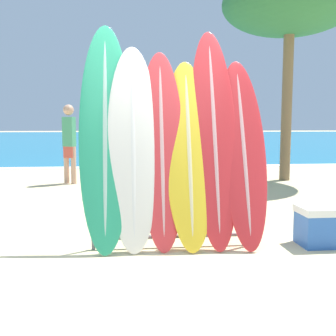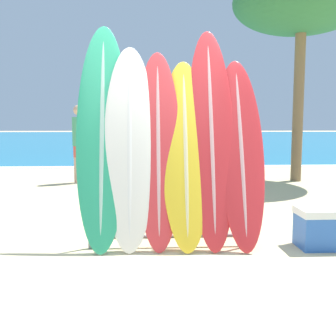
{
  "view_description": "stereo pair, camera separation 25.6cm",
  "coord_description": "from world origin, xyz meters",
  "px_view_note": "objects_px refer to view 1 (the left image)",
  "views": [
    {
      "loc": [
        -0.23,
        -3.84,
        1.35
      ],
      "look_at": [
        0.3,
        1.14,
        0.79
      ],
      "focal_mm": 42.0,
      "sensor_mm": 36.0,
      "label": 1
    },
    {
      "loc": [
        0.02,
        -3.87,
        1.35
      ],
      "look_at": [
        0.3,
        1.14,
        0.79
      ],
      "focal_mm": 42.0,
      "sensor_mm": 36.0,
      "label": 2
    }
  ],
  "objects_px": {
    "surfboard_slot_0": "(105,135)",
    "palm_tree": "(290,5)",
    "surfboard_slot_5": "(243,151)",
    "surfboard_slot_3": "(189,153)",
    "surfboard_slot_4": "(214,136)",
    "person_near_water": "(69,141)",
    "surfboard_slot_1": "(133,146)",
    "surfboard_rack": "(176,209)",
    "cooler_box": "(322,226)",
    "surfboard_slot_2": "(162,149)",
    "person_mid_beach": "(216,141)"
  },
  "relations": [
    {
      "from": "surfboard_slot_4",
      "to": "person_mid_beach",
      "type": "xyz_separation_m",
      "value": [
        1.37,
        5.8,
        -0.29
      ]
    },
    {
      "from": "surfboard_rack",
      "to": "surfboard_slot_0",
      "type": "bearing_deg",
      "value": 171.35
    },
    {
      "from": "surfboard_rack",
      "to": "cooler_box",
      "type": "distance_m",
      "value": 1.65
    },
    {
      "from": "surfboard_slot_1",
      "to": "person_near_water",
      "type": "height_order",
      "value": "surfboard_slot_1"
    },
    {
      "from": "cooler_box",
      "to": "surfboard_rack",
      "type": "bearing_deg",
      "value": 176.36
    },
    {
      "from": "surfboard_slot_1",
      "to": "surfboard_slot_3",
      "type": "bearing_deg",
      "value": -0.93
    },
    {
      "from": "surfboard_slot_1",
      "to": "surfboard_slot_2",
      "type": "xyz_separation_m",
      "value": [
        0.31,
        -0.0,
        -0.03
      ]
    },
    {
      "from": "person_near_water",
      "to": "palm_tree",
      "type": "bearing_deg",
      "value": 25.09
    },
    {
      "from": "person_near_water",
      "to": "palm_tree",
      "type": "distance_m",
      "value": 5.99
    },
    {
      "from": "surfboard_slot_0",
      "to": "surfboard_slot_5",
      "type": "distance_m",
      "value": 1.53
    },
    {
      "from": "surfboard_slot_1",
      "to": "surfboard_slot_5",
      "type": "xyz_separation_m",
      "value": [
        1.22,
        0.0,
        -0.06
      ]
    },
    {
      "from": "surfboard_rack",
      "to": "surfboard_slot_3",
      "type": "bearing_deg",
      "value": 18.75
    },
    {
      "from": "surfboard_rack",
      "to": "palm_tree",
      "type": "xyz_separation_m",
      "value": [
        3.29,
        4.94,
        3.68
      ]
    },
    {
      "from": "person_mid_beach",
      "to": "cooler_box",
      "type": "distance_m",
      "value": 6.05
    },
    {
      "from": "surfboard_slot_4",
      "to": "surfboard_slot_5",
      "type": "relative_size",
      "value": 1.16
    },
    {
      "from": "surfboard_slot_0",
      "to": "surfboard_slot_4",
      "type": "bearing_deg",
      "value": -0.42
    },
    {
      "from": "surfboard_slot_4",
      "to": "palm_tree",
      "type": "bearing_deg",
      "value": 59.46
    },
    {
      "from": "surfboard_slot_4",
      "to": "person_near_water",
      "type": "xyz_separation_m",
      "value": [
        -2.25,
        4.8,
        -0.24
      ]
    },
    {
      "from": "person_near_water",
      "to": "surfboard_slot_4",
      "type": "bearing_deg",
      "value": -40.17
    },
    {
      "from": "surfboard_rack",
      "to": "palm_tree",
      "type": "distance_m",
      "value": 6.99
    },
    {
      "from": "surfboard_slot_0",
      "to": "surfboard_slot_3",
      "type": "relative_size",
      "value": 1.19
    },
    {
      "from": "surfboard_slot_4",
      "to": "surfboard_slot_3",
      "type": "bearing_deg",
      "value": -169.21
    },
    {
      "from": "surfboard_rack",
      "to": "person_near_water",
      "type": "height_order",
      "value": "person_near_water"
    },
    {
      "from": "surfboard_slot_1",
      "to": "person_near_water",
      "type": "xyz_separation_m",
      "value": [
        -1.36,
        4.85,
        -0.13
      ]
    },
    {
      "from": "palm_tree",
      "to": "cooler_box",
      "type": "height_order",
      "value": "palm_tree"
    },
    {
      "from": "surfboard_slot_0",
      "to": "person_near_water",
      "type": "distance_m",
      "value": 4.92
    },
    {
      "from": "surfboard_rack",
      "to": "surfboard_slot_0",
      "type": "height_order",
      "value": "surfboard_slot_0"
    },
    {
      "from": "surfboard_slot_3",
      "to": "surfboard_slot_4",
      "type": "height_order",
      "value": "surfboard_slot_4"
    },
    {
      "from": "surfboard_slot_1",
      "to": "surfboard_slot_5",
      "type": "bearing_deg",
      "value": 0.22
    },
    {
      "from": "person_near_water",
      "to": "palm_tree",
      "type": "height_order",
      "value": "palm_tree"
    },
    {
      "from": "surfboard_slot_5",
      "to": "person_mid_beach",
      "type": "bearing_deg",
      "value": 79.86
    },
    {
      "from": "surfboard_rack",
      "to": "surfboard_slot_2",
      "type": "bearing_deg",
      "value": 157.66
    },
    {
      "from": "surfboard_slot_1",
      "to": "surfboard_slot_3",
      "type": "distance_m",
      "value": 0.61
    },
    {
      "from": "person_near_water",
      "to": "cooler_box",
      "type": "xyz_separation_m",
      "value": [
        3.45,
        -5.01,
        -0.76
      ]
    },
    {
      "from": "surfboard_slot_0",
      "to": "cooler_box",
      "type": "distance_m",
      "value": 2.61
    },
    {
      "from": "surfboard_slot_0",
      "to": "palm_tree",
      "type": "distance_m",
      "value": 6.92
    },
    {
      "from": "surfboard_slot_5",
      "to": "person_mid_beach",
      "type": "distance_m",
      "value": 5.93
    },
    {
      "from": "surfboard_slot_2",
      "to": "surfboard_slot_0",
      "type": "bearing_deg",
      "value": 174.84
    },
    {
      "from": "surfboard_slot_0",
      "to": "cooler_box",
      "type": "xyz_separation_m",
      "value": [
        2.39,
        -0.22,
        -1.02
      ]
    },
    {
      "from": "person_mid_beach",
      "to": "cooler_box",
      "type": "height_order",
      "value": "person_mid_beach"
    },
    {
      "from": "surfboard_slot_0",
      "to": "palm_tree",
      "type": "height_order",
      "value": "palm_tree"
    },
    {
      "from": "surfboard_rack",
      "to": "person_mid_beach",
      "type": "height_order",
      "value": "person_mid_beach"
    },
    {
      "from": "surfboard_slot_0",
      "to": "surfboard_slot_5",
      "type": "bearing_deg",
      "value": -1.87
    },
    {
      "from": "surfboard_slot_0",
      "to": "palm_tree",
      "type": "bearing_deg",
      "value": 50.02
    },
    {
      "from": "surfboard_slot_3",
      "to": "person_mid_beach",
      "type": "height_order",
      "value": "surfboard_slot_3"
    },
    {
      "from": "surfboard_rack",
      "to": "person_near_water",
      "type": "relative_size",
      "value": 1.02
    },
    {
      "from": "surfboard_slot_3",
      "to": "surfboard_slot_5",
      "type": "distance_m",
      "value": 0.61
    },
    {
      "from": "surfboard_slot_1",
      "to": "cooler_box",
      "type": "xyz_separation_m",
      "value": [
        2.09,
        -0.16,
        -0.89
      ]
    },
    {
      "from": "surfboard_rack",
      "to": "surfboard_slot_1",
      "type": "height_order",
      "value": "surfboard_slot_1"
    },
    {
      "from": "surfboard_slot_0",
      "to": "surfboard_slot_1",
      "type": "distance_m",
      "value": 0.33
    }
  ]
}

